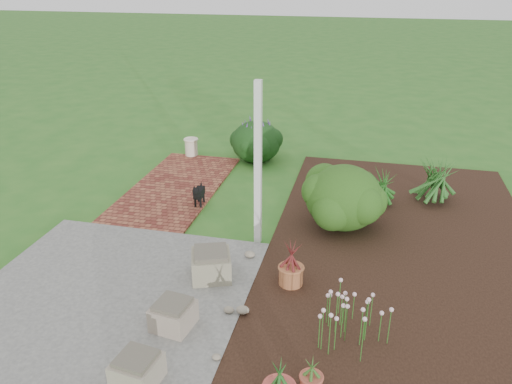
% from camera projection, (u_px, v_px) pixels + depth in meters
% --- Properties ---
extents(ground, '(80.00, 80.00, 0.00)m').
position_uv_depth(ground, '(238.00, 242.00, 7.71)').
color(ground, '#2B6A21').
rests_on(ground, ground).
extents(concrete_patio, '(3.50, 3.50, 0.04)m').
position_uv_depth(concrete_patio, '(108.00, 296.00, 6.41)').
color(concrete_patio, '#5D5D5B').
rests_on(concrete_patio, ground).
extents(brick_path, '(1.60, 3.50, 0.04)m').
position_uv_depth(brick_path, '(176.00, 187.00, 9.61)').
color(brick_path, maroon).
rests_on(brick_path, ground).
extents(garden_bed, '(4.00, 7.00, 0.03)m').
position_uv_depth(garden_bed, '(404.00, 244.00, 7.62)').
color(garden_bed, black).
rests_on(garden_bed, ground).
extents(veranda_post, '(0.10, 0.10, 2.50)m').
position_uv_depth(veranda_post, '(258.00, 166.00, 7.22)').
color(veranda_post, white).
rests_on(veranda_post, ground).
extents(stone_trough_near, '(0.48, 0.48, 0.28)m').
position_uv_depth(stone_trough_near, '(137.00, 371.00, 5.00)').
color(stone_trough_near, gray).
rests_on(stone_trough_near, concrete_patio).
extents(stone_trough_mid, '(0.50, 0.50, 0.29)m').
position_uv_depth(stone_trough_mid, '(173.00, 316.00, 5.79)').
color(stone_trough_mid, gray).
rests_on(stone_trough_mid, concrete_patio).
extents(stone_trough_far, '(0.66, 0.66, 0.34)m').
position_uv_depth(stone_trough_far, '(211.00, 265.00, 6.72)').
color(stone_trough_far, gray).
rests_on(stone_trough_far, concrete_patio).
extents(black_dog, '(0.17, 0.47, 0.40)m').
position_uv_depth(black_dog, '(199.00, 193.00, 8.73)').
color(black_dog, black).
rests_on(black_dog, brick_path).
extents(cream_ceramic_urn, '(0.32, 0.32, 0.38)m').
position_uv_depth(cream_ceramic_urn, '(191.00, 147.00, 11.12)').
color(cream_ceramic_urn, beige).
rests_on(cream_ceramic_urn, brick_path).
extents(evergreen_shrub, '(1.60, 1.60, 1.04)m').
position_uv_depth(evergreen_shrub, '(344.00, 196.00, 7.96)').
color(evergreen_shrub, '#10380E').
rests_on(evergreen_shrub, garden_bed).
extents(agapanthus_clump_back, '(1.10, 1.10, 0.96)m').
position_uv_depth(agapanthus_clump_back, '(436.00, 175.00, 8.85)').
color(agapanthus_clump_back, '#0D3811').
rests_on(agapanthus_clump_back, garden_bed).
extents(agapanthus_clump_front, '(1.01, 1.01, 0.75)m').
position_uv_depth(agapanthus_clump_front, '(378.00, 184.00, 8.78)').
color(agapanthus_clump_front, '#16410D').
rests_on(agapanthus_clump_front, garden_bed).
extents(pink_flower_patch, '(1.12, 1.12, 0.58)m').
position_uv_depth(pink_flower_patch, '(357.00, 316.00, 5.57)').
color(pink_flower_patch, '#113D0F').
rests_on(pink_flower_patch, garden_bed).
extents(terracotta_pot_bronze, '(0.33, 0.33, 0.26)m').
position_uv_depth(terracotta_pot_bronze, '(291.00, 275.00, 6.60)').
color(terracotta_pot_bronze, '#AB6339').
rests_on(terracotta_pot_bronze, garden_bed).
extents(terracotta_pot_small_left, '(0.26, 0.26, 0.18)m').
position_uv_depth(terracotta_pot_small_left, '(311.00, 383.00, 4.93)').
color(terracotta_pot_small_left, '#A94D39').
rests_on(terracotta_pot_small_left, garden_bed).
extents(purple_flowering_bush, '(1.12, 1.12, 0.91)m').
position_uv_depth(purple_flowering_bush, '(256.00, 141.00, 10.81)').
color(purple_flowering_bush, black).
rests_on(purple_flowering_bush, ground).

